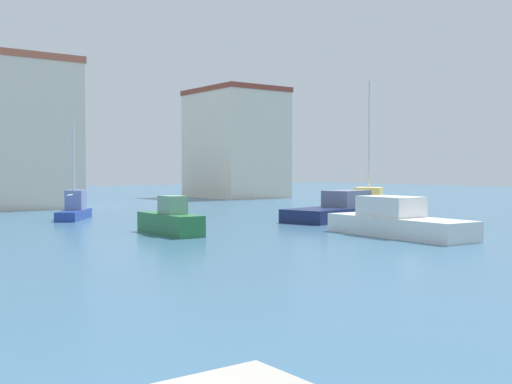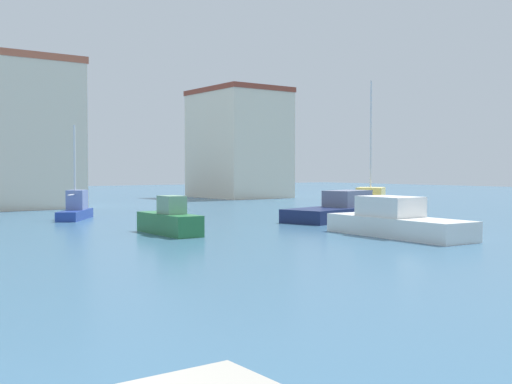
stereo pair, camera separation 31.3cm
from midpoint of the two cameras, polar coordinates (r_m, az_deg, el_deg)
water at (r=29.62m, az=-4.55°, el=-3.51°), size 160.00×160.00×0.00m
sailboat_blue_near_pier at (r=37.84m, az=-15.70°, el=-1.43°), size 3.25×4.01×5.40m
motorboat_white_distant_east at (r=27.77m, az=12.81°, el=-2.63°), size 2.48×7.06×1.70m
motorboat_green_inner_mooring at (r=28.23m, az=-7.49°, el=-2.60°), size 1.38×4.25×1.71m
sailboat_yellow_center_channel at (r=45.36m, az=10.47°, el=-0.85°), size 6.69×5.60×9.07m
motorboat_navy_far_left at (r=36.77m, az=8.37°, el=-1.62°), size 9.37×4.68×1.66m
warehouse_block at (r=64.98m, az=-1.44°, el=4.40°), size 7.51×9.44×11.04m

